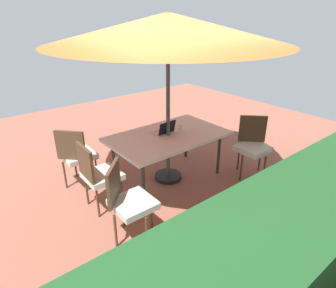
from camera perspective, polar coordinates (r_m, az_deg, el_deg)
name	(u,v)px	position (r m, az deg, el deg)	size (l,w,h in m)	color
ground_plane	(168,178)	(4.87, 0.00, -6.75)	(10.00, 10.00, 0.02)	#935442
hedge_row	(319,226)	(3.36, 27.38, -14.01)	(6.30, 0.92, 1.15)	#1E4C23
dining_table	(168,138)	(4.53, 0.00, 1.18)	(1.81, 1.11, 0.77)	silver
patio_umbrella	(168,29)	(4.17, 0.00, 21.63)	(3.33, 3.33, 2.52)	#4C4C4C
chair_southeast	(76,154)	(4.63, -17.48, -1.80)	(0.59, 0.59, 0.98)	silver
chair_east	(98,173)	(4.02, -13.59, -5.51)	(0.47, 0.46, 0.98)	silver
chair_northwest	(253,144)	(4.95, 16.22, 0.07)	(0.59, 0.59, 0.98)	silver
chair_northeast	(128,199)	(3.43, -7.92, -10.62)	(0.59, 0.59, 0.98)	silver
laptop	(164,131)	(4.55, -0.76, 2.64)	(0.33, 0.26, 0.21)	#B7B7BC
cup	(181,127)	(4.68, 2.54, 3.35)	(0.08, 0.08, 0.11)	white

